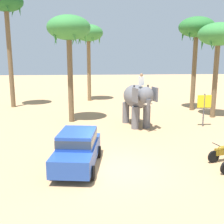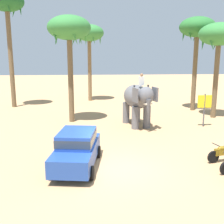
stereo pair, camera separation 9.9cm
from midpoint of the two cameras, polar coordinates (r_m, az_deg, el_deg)
The scene contains 10 objects.
ground_plane at distance 12.82m, azimuth 0.30°, elevation -11.73°, with size 120.00×120.00×0.00m, color tan.
car_sedan_foreground at distance 12.80m, azimuth -7.44°, elevation -7.40°, with size 2.31×4.30×1.70m.
elephant_with_mahout at distance 19.78m, azimuth 5.19°, elevation 2.67°, with size 2.32×4.01×3.88m.
motorcycle_fourth_in_row at distance 14.53m, azimuth 22.13°, elevation -7.78°, with size 1.77×0.65×0.94m.
palm_tree_behind_elephant at distance 31.02m, azimuth -5.04°, elevation 15.66°, with size 3.20×3.20×8.36m.
palm_tree_near_hut at distance 21.14m, azimuth -9.12°, elevation 16.38°, with size 3.20×3.20×7.97m.
palm_tree_left_of_road at distance 23.90m, azimuth 21.18°, elevation 14.41°, with size 3.20×3.20×7.62m.
palm_tree_far_back at distance 26.59m, azimuth 17.10°, elevation 16.03°, with size 3.20×3.20×8.45m.
palm_tree_leaning_seaward at distance 29.02m, azimuth -21.31°, elevation 19.75°, with size 3.20×3.20×10.87m.
signboard_yellow at distance 20.72m, azimuth 18.54°, elevation 1.68°, with size 1.00×0.10×2.40m.
Camera 1 is at (-1.07, -11.70, 5.13)m, focal length 43.86 mm.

